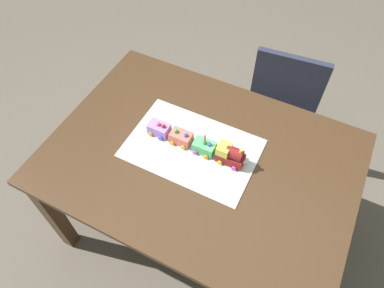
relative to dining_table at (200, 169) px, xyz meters
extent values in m
plane|color=#6B6054|center=(0.00, 0.00, -0.63)|extent=(8.00, 8.00, 0.00)
cube|color=#4C331E|center=(0.00, 0.00, 0.09)|extent=(1.40, 1.00, 0.03)
cube|color=#4C331E|center=(-0.64, -0.44, -0.28)|extent=(0.07, 0.07, 0.71)
cube|color=#4C331E|center=(0.64, -0.44, -0.28)|extent=(0.07, 0.07, 0.71)
cube|color=#4C331E|center=(0.64, 0.44, -0.28)|extent=(0.07, 0.07, 0.71)
cube|color=#2D3347|center=(-0.18, -0.90, -0.19)|extent=(0.44, 0.44, 0.04)
cube|color=#2D3347|center=(-0.20, -0.72, 0.03)|extent=(0.40, 0.07, 0.40)
cube|color=#2D3347|center=(-0.34, -1.09, -0.42)|extent=(0.04, 0.04, 0.42)
cube|color=#2D3347|center=(0.00, -1.05, -0.42)|extent=(0.04, 0.04, 0.42)
cube|color=#2D3347|center=(-0.37, -0.75, -0.42)|extent=(0.04, 0.04, 0.42)
cube|color=#2D3347|center=(-0.03, -0.71, -0.42)|extent=(0.04, 0.04, 0.42)
cube|color=silver|center=(0.06, -0.03, 0.11)|extent=(0.60, 0.40, 0.00)
cube|color=maroon|center=(-0.13, -0.04, 0.14)|extent=(0.12, 0.06, 0.05)
cylinder|color=maroon|center=(-0.14, -0.04, 0.18)|extent=(0.08, 0.05, 0.05)
cube|color=#F4E04C|center=(-0.09, -0.04, 0.18)|extent=(0.06, 0.06, 0.04)
cylinder|color=#F4E04C|center=(-0.17, -0.04, 0.21)|extent=(0.02, 0.02, 0.03)
sphere|color=#F4EFCC|center=(-0.20, -0.04, 0.14)|extent=(0.02, 0.02, 0.02)
cylinder|color=#4C59D8|center=(-0.16, -0.07, 0.12)|extent=(0.02, 0.01, 0.02)
cylinder|color=green|center=(-0.09, -0.07, 0.12)|extent=(0.02, 0.01, 0.02)
cylinder|color=#D84CB2|center=(-0.16, 0.00, 0.12)|extent=(0.02, 0.01, 0.02)
cylinder|color=yellow|center=(-0.09, 0.00, 0.12)|extent=(0.02, 0.01, 0.02)
cube|color=#59CC7A|center=(0.00, -0.04, 0.14)|extent=(0.10, 0.06, 0.06)
cylinder|color=green|center=(-0.03, -0.07, 0.12)|extent=(0.02, 0.01, 0.02)
cylinder|color=#D84CB2|center=(0.03, -0.07, 0.12)|extent=(0.02, 0.01, 0.02)
cylinder|color=orange|center=(-0.03, 0.00, 0.12)|extent=(0.02, 0.01, 0.02)
cylinder|color=#D84CB2|center=(0.03, 0.00, 0.12)|extent=(0.02, 0.01, 0.02)
sphere|color=#4C59D8|center=(-0.02, -0.04, 0.17)|extent=(0.02, 0.02, 0.02)
sphere|color=green|center=(0.00, -0.04, 0.17)|extent=(0.02, 0.02, 0.02)
cube|color=#F27260|center=(0.12, -0.04, 0.14)|extent=(0.10, 0.06, 0.06)
cylinder|color=red|center=(0.09, -0.07, 0.12)|extent=(0.02, 0.01, 0.02)
cylinder|color=green|center=(0.15, -0.07, 0.12)|extent=(0.02, 0.01, 0.02)
cylinder|color=yellow|center=(0.09, 0.00, 0.12)|extent=(0.02, 0.01, 0.02)
cylinder|color=orange|center=(0.15, 0.00, 0.12)|extent=(0.02, 0.01, 0.02)
sphere|color=#4C59D8|center=(0.09, -0.04, 0.17)|extent=(0.02, 0.02, 0.02)
sphere|color=green|center=(0.14, -0.04, 0.17)|extent=(0.02, 0.02, 0.02)
cube|color=#AD84E0|center=(0.24, -0.04, 0.14)|extent=(0.10, 0.06, 0.06)
cylinder|color=red|center=(0.21, -0.07, 0.12)|extent=(0.02, 0.01, 0.02)
cylinder|color=orange|center=(0.27, -0.07, 0.12)|extent=(0.02, 0.01, 0.02)
cylinder|color=#4C59D8|center=(0.21, 0.00, 0.12)|extent=(0.02, 0.01, 0.02)
cylinder|color=orange|center=(0.27, 0.00, 0.12)|extent=(0.02, 0.01, 0.02)
sphere|color=#D84CB2|center=(0.24, -0.04, 0.17)|extent=(0.02, 0.02, 0.02)
sphere|color=red|center=(0.21, -0.04, 0.17)|extent=(0.02, 0.02, 0.02)
cylinder|color=#F24C59|center=(0.00, -0.04, 0.20)|extent=(0.01, 0.01, 0.04)
cone|color=yellow|center=(0.00, -0.04, 0.23)|extent=(0.01, 0.01, 0.01)
camera|label=1|loc=(-0.38, 0.84, 1.45)|focal=33.18mm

